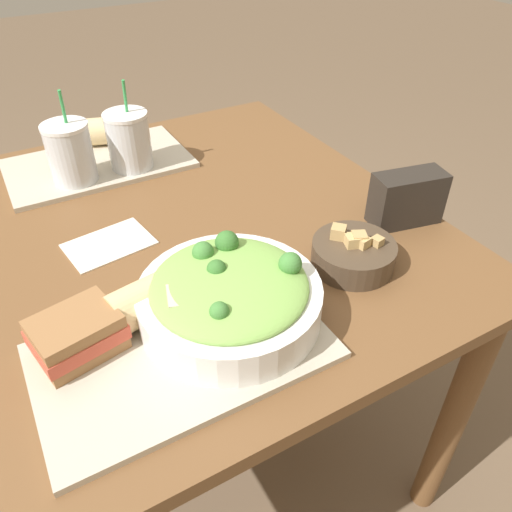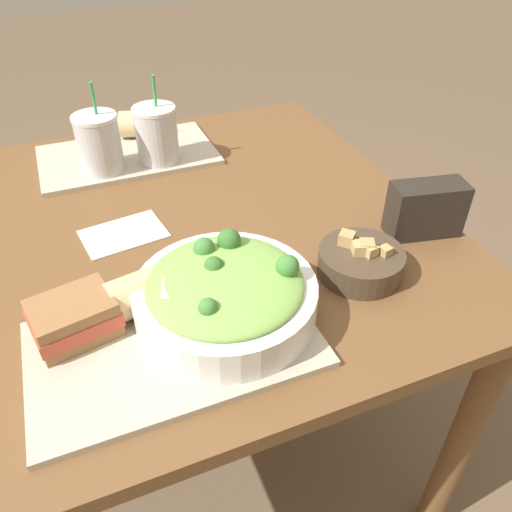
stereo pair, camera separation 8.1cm
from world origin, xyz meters
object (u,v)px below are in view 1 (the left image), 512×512
sandwich_near (77,335)px  salad_bowl (230,295)px  baguette_near (145,301)px  baguette_far (105,131)px  soup_bowl (353,253)px  napkin_folded (109,243)px  drink_cup_red (129,142)px  chip_bag (407,198)px  drink_cup_dark (71,155)px

sandwich_near → salad_bowl: bearing=-22.9°
baguette_near → baguette_far: size_ratio=1.16×
soup_bowl → baguette_far: size_ratio=1.45×
salad_bowl → baguette_far: (0.01, 0.73, -0.01)m
baguette_near → baguette_far: same height
soup_bowl → napkin_folded: soup_bowl is taller
baguette_far → drink_cup_red: 0.16m
soup_bowl → baguette_near: 0.38m
salad_bowl → soup_bowl: salad_bowl is taller
soup_bowl → baguette_far: 0.76m
chip_bag → drink_cup_dark: bearing=150.1°
drink_cup_dark → napkin_folded: (-0.01, -0.27, -0.07)m
salad_bowl → sandwich_near: 0.23m
soup_bowl → drink_cup_red: size_ratio=0.73×
sandwich_near → drink_cup_red: size_ratio=0.67×
soup_bowl → drink_cup_dark: size_ratio=0.73×
drink_cup_dark → napkin_folded: 0.28m
salad_bowl → soup_bowl: (0.26, 0.02, -0.03)m
drink_cup_red → drink_cup_dark: bearing=-180.0°
baguette_near → napkin_folded: bearing=-12.0°
soup_bowl → drink_cup_red: 0.61m
sandwich_near → chip_bag: 0.68m
drink_cup_dark → chip_bag: drink_cup_dark is taller
baguette_near → baguette_far: (0.13, 0.67, 0.00)m
baguette_near → drink_cup_dark: (0.01, 0.51, 0.03)m
chip_bag → drink_cup_red: bearing=142.1°
baguette_far → napkin_folded: (-0.12, -0.43, -0.05)m
drink_cup_red → baguette_near: bearing=-105.8°
chip_bag → napkin_folded: chip_bag is taller
napkin_folded → drink_cup_red: bearing=62.2°
salad_bowl → drink_cup_red: size_ratio=1.39×
soup_bowl → sandwich_near: size_ratio=1.09×
drink_cup_dark → chip_bag: (0.56, -0.49, -0.02)m
drink_cup_dark → sandwich_near: bearing=-102.8°
baguette_far → napkin_folded: 0.45m
baguette_far → chip_bag: (0.44, -0.65, 0.01)m
salad_bowl → drink_cup_red: (0.03, 0.58, 0.02)m
salad_bowl → drink_cup_dark: 0.59m
chip_bag → sandwich_near: bearing=-165.1°
baguette_far → chip_bag: chip_bag is taller
baguette_far → chip_bag: size_ratio=0.68×
baguette_far → drink_cup_red: size_ratio=0.50×
baguette_far → drink_cup_dark: 0.20m
sandwich_near → baguette_far: 0.73m
sandwich_near → drink_cup_red: bearing=52.4°
chip_bag → baguette_far: bearing=135.5°
drink_cup_dark → drink_cup_red: drink_cup_dark is taller
soup_bowl → napkin_folded: (-0.38, 0.29, -0.03)m
sandwich_near → drink_cup_dark: (0.12, 0.53, 0.03)m
salad_bowl → soup_bowl: bearing=4.1°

